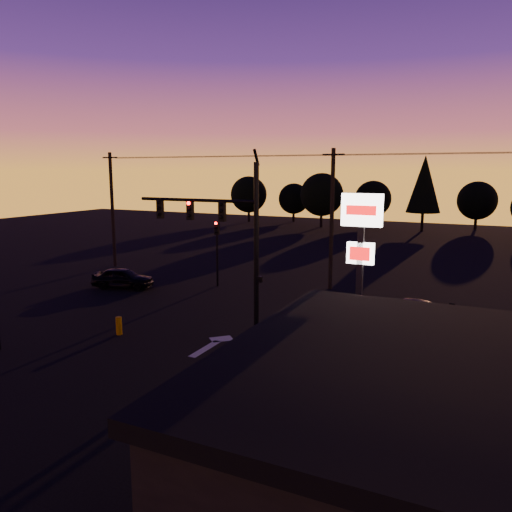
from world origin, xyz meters
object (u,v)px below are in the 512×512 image
at_px(traffic_signal_mast, 226,228).
at_px(pylon_sign, 361,245).
at_px(bollard, 119,326).
at_px(car_left, 123,278).
at_px(car_right, 406,311).
at_px(secondary_signal, 217,244).
at_px(suv_parked, 351,390).

xyz_separation_m(traffic_signal_mast, pylon_sign, (7.10, -2.49, -0.02)).
distance_m(pylon_sign, bollard, 12.05).
distance_m(car_left, car_right, 17.99).
relative_size(secondary_signal, car_left, 1.10).
relative_size(traffic_signal_mast, car_left, 2.17).
height_order(pylon_sign, car_left, pylon_sign).
distance_m(traffic_signal_mast, secondary_signal, 9.19).
xyz_separation_m(traffic_signal_mast, bollard, (-4.07, -3.12, -4.51)).
distance_m(car_left, suv_parked, 20.53).
bearing_deg(pylon_sign, secondary_signal, 140.23).
xyz_separation_m(secondary_signal, car_right, (12.67, -2.91, -2.23)).
bearing_deg(car_left, car_right, -105.06).
height_order(bollard, car_right, car_right).
distance_m(car_right, suv_parked, 10.23).
bearing_deg(car_right, suv_parked, 11.32).
relative_size(car_right, suv_parked, 0.95).
bearing_deg(secondary_signal, suv_parked, -46.13).
distance_m(traffic_signal_mast, car_right, 10.00).
relative_size(traffic_signal_mast, secondary_signal, 1.97).
bearing_deg(suv_parked, car_left, 149.32).
distance_m(traffic_signal_mast, suv_parked, 10.49).
xyz_separation_m(secondary_signal, car_left, (-5.32, -3.16, -2.19)).
relative_size(bollard, car_right, 0.20).
distance_m(pylon_sign, suv_parked, 5.35).
relative_size(traffic_signal_mast, suv_parked, 1.88).
relative_size(pylon_sign, car_left, 1.72).
bearing_deg(car_left, traffic_signal_mast, -128.83).
bearing_deg(car_right, pylon_sign, 6.15).
height_order(car_left, suv_parked, car_left).
xyz_separation_m(secondary_signal, bollard, (0.83, -10.61, -2.44)).
distance_m(secondary_signal, car_left, 6.56).
xyz_separation_m(car_left, car_right, (17.99, 0.25, -0.05)).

